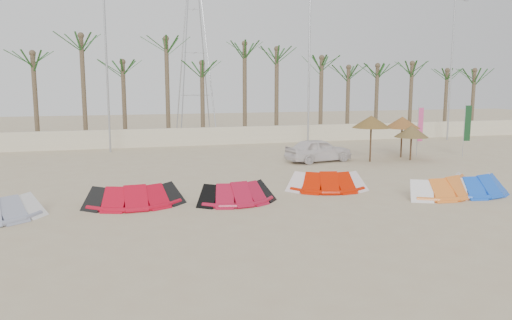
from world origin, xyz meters
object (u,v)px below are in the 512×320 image
object	(u,v)px
kite_red_mid	(236,191)
parasol_mid	(412,131)
kite_blue	(473,183)
kite_red_left	(134,194)
parasol_right	(402,122)
kite_red_right	(324,180)
kite_orange	(441,184)
car	(319,150)
parasol_left	(371,122)

from	to	relation	value
kite_red_mid	parasol_mid	size ratio (longest dim) A/B	1.53
kite_blue	kite_red_left	bearing A→B (deg)	172.16
kite_blue	parasol_right	size ratio (longest dim) A/B	1.40
kite_red_right	kite_orange	world-z (taller)	same
kite_red_left	kite_orange	world-z (taller)	same
kite_orange	parasol_mid	distance (m)	9.43
kite_blue	parasol_right	xyz separation A→B (m)	(2.68, 9.71, 1.73)
kite_blue	car	xyz separation A→B (m)	(-2.85, 9.56, 0.26)
kite_red_left	kite_red_mid	bearing A→B (deg)	-9.46
kite_blue	parasol_mid	distance (m)	9.09
parasol_right	car	world-z (taller)	parasol_right
kite_orange	kite_blue	size ratio (longest dim) A/B	1.14
kite_red_right	parasol_left	distance (m)	8.69
kite_red_right	kite_orange	xyz separation A→B (m)	(4.19, -2.20, 0.00)
kite_red_left	kite_red_mid	distance (m)	3.82
parasol_left	parasol_right	distance (m)	2.84
kite_red_left	parasol_mid	xyz separation A→B (m)	(16.22, 6.73, 1.29)
kite_red_right	parasol_mid	size ratio (longest dim) A/B	1.72
kite_red_left	parasol_right	xyz separation A→B (m)	(16.27, 7.84, 1.73)
kite_red_right	parasol_right	bearing A→B (deg)	41.34
kite_red_left	kite_red_mid	size ratio (longest dim) A/B	1.13
kite_red_left	parasol_right	distance (m)	18.14
kite_orange	parasol_mid	xyz separation A→B (m)	(4.07, 8.41, 1.29)
kite_orange	parasol_left	world-z (taller)	parasol_left
kite_red_right	kite_orange	distance (m)	4.73
car	parasol_right	bearing A→B (deg)	-98.66
kite_red_mid	parasol_left	xyz separation A→B (m)	(9.84, 7.47, 1.91)
kite_blue	parasol_left	size ratio (longest dim) A/B	1.31
kite_red_mid	kite_orange	bearing A→B (deg)	-7.12
parasol_left	parasol_right	bearing A→B (deg)	20.55
parasol_left	kite_red_mid	bearing A→B (deg)	-142.81
parasol_right	car	size ratio (longest dim) A/B	0.63
kite_red_right	kite_blue	bearing A→B (deg)	-23.07
kite_orange	parasol_right	world-z (taller)	parasol_right
kite_red_left	car	size ratio (longest dim) A/B	0.91
kite_orange	kite_red_right	bearing A→B (deg)	152.29
kite_red_left	kite_red_right	xyz separation A→B (m)	(7.96, 0.53, -0.00)
kite_red_mid	parasol_mid	distance (m)	14.52
kite_blue	parasol_right	bearing A→B (deg)	74.54
kite_red_left	car	bearing A→B (deg)	35.60
kite_red_left	parasol_left	xyz separation A→B (m)	(13.61, 6.84, 1.90)
kite_red_right	kite_blue	xyz separation A→B (m)	(5.62, -2.40, -0.00)
kite_red_left	kite_red_right	bearing A→B (deg)	3.78
kite_red_mid	parasol_mid	xyz separation A→B (m)	(12.45, 7.36, 1.29)
parasol_mid	car	xyz separation A→B (m)	(-5.48, 0.95, -1.03)
kite_blue	parasol_mid	world-z (taller)	parasol_mid
parasol_mid	car	world-z (taller)	parasol_mid
kite_red_mid	parasol_left	distance (m)	12.50
parasol_left	parasol_right	xyz separation A→B (m)	(2.66, 1.00, -0.17)
kite_red_right	parasol_mid	world-z (taller)	parasol_mid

